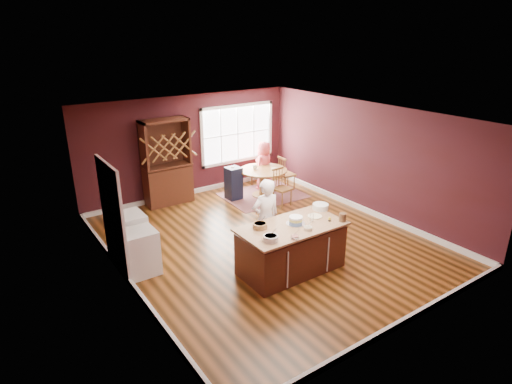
# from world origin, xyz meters

# --- Properties ---
(room_shell) EXTENTS (7.00, 7.00, 7.00)m
(room_shell) POSITION_xyz_m (0.00, 0.00, 1.35)
(room_shell) COLOR brown
(room_shell) RESTS_ON ground
(window) EXTENTS (2.36, 0.10, 1.66)m
(window) POSITION_xyz_m (1.50, 3.47, 1.50)
(window) COLOR white
(window) RESTS_ON room_shell
(doorway) EXTENTS (0.08, 1.26, 2.13)m
(doorway) POSITION_xyz_m (-2.97, 0.60, 1.02)
(doorway) COLOR white
(doorway) RESTS_ON room_shell
(kitchen_island) EXTENTS (1.98, 1.04, 0.92)m
(kitchen_island) POSITION_xyz_m (-0.30, -1.22, 0.44)
(kitchen_island) COLOR #3F2213
(kitchen_island) RESTS_ON ground
(dining_table) EXTENTS (1.28, 1.28, 0.75)m
(dining_table) POSITION_xyz_m (1.53, 2.24, 0.53)
(dining_table) COLOR brown
(dining_table) RESTS_ON ground
(baker) EXTENTS (0.63, 0.45, 1.63)m
(baker) POSITION_xyz_m (-0.37, -0.51, 0.81)
(baker) COLOR white
(baker) RESTS_ON ground
(layer_cake) EXTENTS (0.35, 0.35, 0.14)m
(layer_cake) POSITION_xyz_m (-0.19, -1.20, 0.99)
(layer_cake) COLOR white
(layer_cake) RESTS_ON kitchen_island
(bowl_blue) EXTENTS (0.26, 0.26, 0.10)m
(bowl_blue) POSITION_xyz_m (-0.97, -1.48, 0.97)
(bowl_blue) COLOR white
(bowl_blue) RESTS_ON kitchen_island
(bowl_yellow) EXTENTS (0.26, 0.26, 0.10)m
(bowl_yellow) POSITION_xyz_m (-0.83, -0.98, 0.97)
(bowl_yellow) COLOR olive
(bowl_yellow) RESTS_ON kitchen_island
(bowl_pink) EXTENTS (0.15, 0.15, 0.05)m
(bowl_pink) POSITION_xyz_m (-0.58, -1.65, 0.95)
(bowl_pink) COLOR silver
(bowl_pink) RESTS_ON kitchen_island
(bowl_olive) EXTENTS (0.15, 0.15, 0.06)m
(bowl_olive) POSITION_xyz_m (-0.17, -1.51, 0.95)
(bowl_olive) COLOR beige
(bowl_olive) RESTS_ON kitchen_island
(drinking_glass) EXTENTS (0.08, 0.08, 0.16)m
(drinking_glass) POSITION_xyz_m (0.11, -1.30, 1.00)
(drinking_glass) COLOR silver
(drinking_glass) RESTS_ON kitchen_island
(dinner_plate) EXTENTS (0.28, 0.28, 0.02)m
(dinner_plate) POSITION_xyz_m (0.31, -1.16, 0.93)
(dinner_plate) COLOR #FDF1CF
(dinner_plate) RESTS_ON kitchen_island
(white_tub) EXTENTS (0.31, 0.31, 0.11)m
(white_tub) POSITION_xyz_m (0.66, -0.94, 0.97)
(white_tub) COLOR silver
(white_tub) RESTS_ON kitchen_island
(stoneware_crock) EXTENTS (0.13, 0.13, 0.16)m
(stoneware_crock) POSITION_xyz_m (0.60, -1.60, 1.00)
(stoneware_crock) COLOR #483821
(stoneware_crock) RESTS_ON kitchen_island
(toy_figurine) EXTENTS (0.05, 0.05, 0.09)m
(toy_figurine) POSITION_xyz_m (0.40, -1.47, 0.96)
(toy_figurine) COLOR gold
(toy_figurine) RESTS_ON kitchen_island
(rug) EXTENTS (2.17, 1.71, 0.01)m
(rug) POSITION_xyz_m (1.53, 2.24, 0.01)
(rug) COLOR brown
(rug) RESTS_ON ground
(chair_east) EXTENTS (0.41, 0.43, 0.98)m
(chair_east) POSITION_xyz_m (2.37, 2.28, 0.49)
(chair_east) COLOR #9C6F3D
(chair_east) RESTS_ON ground
(chair_south) EXTENTS (0.46, 0.44, 0.99)m
(chair_south) POSITION_xyz_m (1.54, 1.40, 0.49)
(chair_south) COLOR brown
(chair_south) RESTS_ON ground
(chair_north) EXTENTS (0.45, 0.43, 1.03)m
(chair_north) POSITION_xyz_m (1.94, 2.99, 0.51)
(chair_north) COLOR brown
(chair_north) RESTS_ON ground
(seated_woman) EXTENTS (0.79, 0.66, 1.37)m
(seated_woman) POSITION_xyz_m (1.88, 2.69, 0.69)
(seated_woman) COLOR #DD4C57
(seated_woman) RESTS_ON ground
(high_chair) EXTENTS (0.38, 0.38, 0.92)m
(high_chair) POSITION_xyz_m (0.75, 2.50, 0.46)
(high_chair) COLOR #232741
(high_chair) RESTS_ON ground
(toddler) EXTENTS (0.18, 0.14, 0.26)m
(toddler) POSITION_xyz_m (0.78, 2.59, 0.81)
(toddler) COLOR #8CA5BF
(toddler) RESTS_ON high_chair
(table_plate) EXTENTS (0.21, 0.21, 0.02)m
(table_plate) POSITION_xyz_m (1.82, 2.11, 0.76)
(table_plate) COLOR beige
(table_plate) RESTS_ON dining_table
(table_cup) EXTENTS (0.14, 0.14, 0.10)m
(table_cup) POSITION_xyz_m (1.37, 2.40, 0.80)
(table_cup) COLOR white
(table_cup) RESTS_ON dining_table
(hutch) EXTENTS (1.20, 0.50, 2.21)m
(hutch) POSITION_xyz_m (-0.79, 3.22, 1.10)
(hutch) COLOR #432D18
(hutch) RESTS_ON ground
(washer) EXTENTS (0.59, 0.57, 0.86)m
(washer) POSITION_xyz_m (-2.64, 0.28, 0.43)
(washer) COLOR silver
(washer) RESTS_ON ground
(dryer) EXTENTS (0.65, 0.63, 0.94)m
(dryer) POSITION_xyz_m (-2.64, 0.92, 0.47)
(dryer) COLOR white
(dryer) RESTS_ON ground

